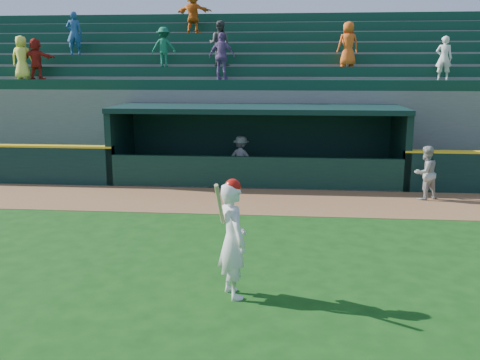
{
  "coord_description": "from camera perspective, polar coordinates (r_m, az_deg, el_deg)",
  "views": [
    {
      "loc": [
        1.06,
        -9.71,
        3.71
      ],
      "look_at": [
        0.0,
        1.6,
        1.3
      ],
      "focal_mm": 40.0,
      "sensor_mm": 36.0,
      "label": 1
    }
  ],
  "objects": [
    {
      "name": "dugout_player_inside",
      "position": [
        17.82,
        0.12,
        2.37
      ],
      "size": [
        1.07,
        0.8,
        1.47
      ],
      "primitive_type": "imported",
      "rotation": [
        0.0,
        0.0,
        2.84
      ],
      "color": "#9FA09B",
      "rests_on": "ground"
    },
    {
      "name": "dugout",
      "position": [
        17.9,
        1.92,
        4.42
      ],
      "size": [
        9.4,
        2.8,
        2.46
      ],
      "color": "slate",
      "rests_on": "ground"
    },
    {
      "name": "batter_at_plate",
      "position": [
        8.7,
        -0.78,
        -6.25
      ],
      "size": [
        0.73,
        0.9,
        1.99
      ],
      "color": "white",
      "rests_on": "ground"
    },
    {
      "name": "ground",
      "position": [
        10.44,
        -0.83,
        -8.82
      ],
      "size": [
        120.0,
        120.0,
        0.0
      ],
      "primitive_type": "plane",
      "color": "#124010",
      "rests_on": "ground"
    },
    {
      "name": "stands",
      "position": [
        22.33,
        2.64,
        8.58
      ],
      "size": [
        34.5,
        6.25,
        6.71
      ],
      "color": "slate",
      "rests_on": "ground"
    },
    {
      "name": "warning_track",
      "position": [
        15.11,
        1.17,
        -2.22
      ],
      "size": [
        40.0,
        3.0,
        0.01
      ],
      "primitive_type": "cube",
      "color": "brown",
      "rests_on": "ground"
    },
    {
      "name": "dugout_player_front",
      "position": [
        16.0,
        19.17,
        0.72
      ],
      "size": [
        0.94,
        0.88,
        1.54
      ],
      "primitive_type": "imported",
      "rotation": [
        0.0,
        0.0,
        3.66
      ],
      "color": "#A2A29D",
      "rests_on": "ground"
    }
  ]
}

